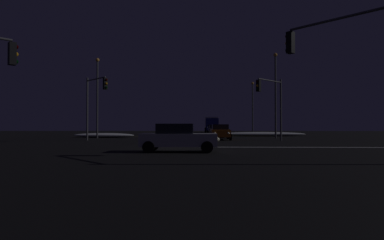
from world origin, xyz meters
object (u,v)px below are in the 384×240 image
at_px(sedan_silver_crossing, 178,137).
at_px(streetlamp_right_near, 275,89).
at_px(sedan_orange, 220,132).
at_px(traffic_signal_ne, 271,97).
at_px(traffic_signal_nw, 95,96).
at_px(box_truck, 211,124).
at_px(sedan_green, 221,131).
at_px(traffic_signal_se, 349,55).
at_px(streetlamp_left_near, 97,92).
at_px(sedan_gray, 215,130).
at_px(sedan_black, 216,129).
at_px(sedan_blue, 213,129).
at_px(streetlamp_right_far, 253,104).

bearing_deg(sedan_silver_crossing, streetlamp_right_near, 62.35).
height_order(sedan_orange, traffic_signal_ne, traffic_signal_ne).
xyz_separation_m(sedan_orange, sedan_silver_crossing, (-3.26, -15.06, 0.00)).
bearing_deg(traffic_signal_nw, box_truck, 70.31).
distance_m(sedan_green, traffic_signal_se, 25.85).
bearing_deg(sedan_orange, box_truck, 89.71).
bearing_deg(sedan_orange, streetlamp_left_near, 165.98).
relative_size(sedan_silver_crossing, streetlamp_left_near, 0.47).
height_order(sedan_orange, sedan_silver_crossing, same).
height_order(sedan_gray, streetlamp_left_near, streetlamp_left_near).
xyz_separation_m(sedan_gray, sedan_black, (0.46, 5.85, 0.00)).
relative_size(sedan_green, box_truck, 0.52).
bearing_deg(box_truck, streetlamp_left_near, -116.72).
relative_size(traffic_signal_se, streetlamp_left_near, 0.70).
distance_m(sedan_silver_crossing, streetlamp_right_near, 21.42).
bearing_deg(box_truck, traffic_signal_ne, -82.60).
bearing_deg(traffic_signal_ne, traffic_signal_nw, 179.81).
distance_m(sedan_orange, box_truck, 31.23).
relative_size(box_truck, sedan_silver_crossing, 1.91).
bearing_deg(traffic_signal_ne, traffic_signal_se, -90.98).
distance_m(sedan_gray, streetlamp_left_near, 16.97).
height_order(traffic_signal_ne, traffic_signal_nw, traffic_signal_nw).
bearing_deg(streetlamp_left_near, sedan_black, 45.51).
bearing_deg(box_truck, sedan_black, -88.57).
height_order(box_truck, streetlamp_left_near, streetlamp_left_near).
relative_size(sedan_green, traffic_signal_se, 0.67).
distance_m(sedan_blue, streetlamp_left_near, 25.17).
bearing_deg(streetlamp_right_far, streetlamp_left_near, -141.70).
bearing_deg(streetlamp_right_far, sedan_silver_crossing, -105.70).
height_order(traffic_signal_se, streetlamp_left_near, streetlamp_left_near).
bearing_deg(sedan_silver_crossing, sedan_orange, 77.78).
bearing_deg(traffic_signal_ne, sedan_gray, 106.84).
distance_m(sedan_blue, traffic_signal_nw, 29.59).
height_order(sedan_orange, traffic_signal_nw, traffic_signal_nw).
distance_m(sedan_green, box_truck, 25.11).
bearing_deg(sedan_blue, box_truck, 89.60).
relative_size(traffic_signal_se, traffic_signal_nw, 1.05).
distance_m(sedan_blue, streetlamp_right_near, 21.95).
distance_m(traffic_signal_nw, streetlamp_right_far, 28.95).
relative_size(sedan_green, traffic_signal_nw, 0.71).
bearing_deg(sedan_gray, streetlamp_right_near, -53.69).
bearing_deg(sedan_orange, sedan_green, 85.39).
relative_size(sedan_orange, streetlamp_left_near, 0.47).
bearing_deg(streetlamp_right_near, box_truck, 102.74).
xyz_separation_m(box_truck, streetlamp_left_near, (-13.98, -27.77, 3.57)).
bearing_deg(sedan_black, sedan_silver_crossing, -96.47).
bearing_deg(sedan_gray, box_truck, 89.60).
height_order(sedan_gray, traffic_signal_ne, traffic_signal_ne).
height_order(sedan_black, traffic_signal_nw, traffic_signal_nw).
bearing_deg(sedan_blue, sedan_gray, -90.40).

